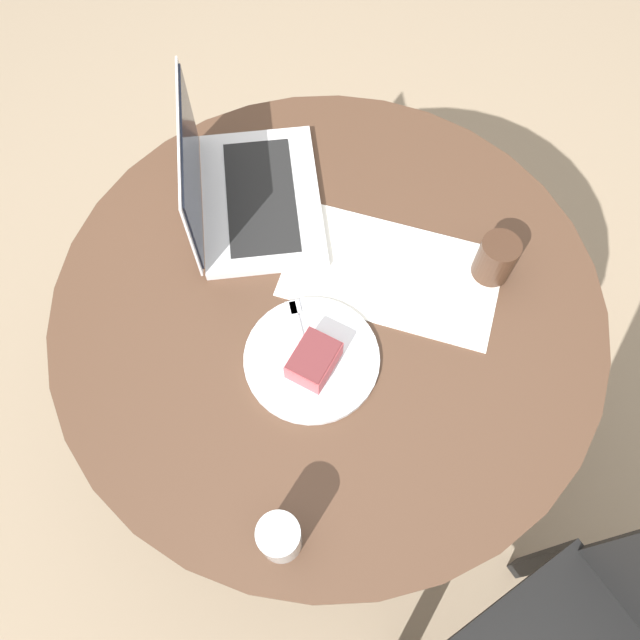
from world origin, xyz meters
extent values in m
plane|color=gray|center=(0.00, 0.00, 0.00)|extent=(12.00, 12.00, 0.00)
cylinder|color=#4C3323|center=(0.00, 0.00, 0.01)|extent=(0.58, 0.58, 0.02)
cylinder|color=#4C3323|center=(0.00, 0.00, 0.36)|extent=(0.10, 0.10, 0.68)
cylinder|color=#4C3323|center=(0.00, 0.00, 0.72)|extent=(1.05, 1.05, 0.03)
cube|color=black|center=(0.59, -0.28, 0.21)|extent=(0.05, 0.05, 0.42)
cube|color=white|center=(0.11, 0.09, 0.73)|extent=(0.42, 0.25, 0.00)
cylinder|color=silver|center=(0.00, -0.12, 0.74)|extent=(0.24, 0.24, 0.01)
cube|color=#B74C51|center=(0.01, -0.14, 0.77)|extent=(0.09, 0.11, 0.04)
cube|color=maroon|center=(0.01, -0.14, 0.79)|extent=(0.09, 0.10, 0.00)
cube|color=silver|center=(-0.02, -0.10, 0.75)|extent=(0.09, 0.16, 0.00)
cube|color=silver|center=(-0.06, -0.04, 0.75)|extent=(0.04, 0.04, 0.00)
cylinder|color=#3D2619|center=(0.29, 0.14, 0.78)|extent=(0.07, 0.07, 0.10)
cylinder|color=silver|center=(0.03, -0.44, 0.78)|extent=(0.07, 0.07, 0.10)
cube|color=silver|center=(-0.19, 0.19, 0.74)|extent=(0.35, 0.41, 0.02)
cube|color=black|center=(-0.19, 0.19, 0.75)|extent=(0.23, 0.32, 0.00)
cube|color=silver|center=(-0.30, 0.15, 0.85)|extent=(0.13, 0.33, 0.21)
cube|color=black|center=(-0.30, 0.15, 0.85)|extent=(0.12, 0.31, 0.19)
camera|label=1|loc=(0.12, -0.54, 1.77)|focal=35.00mm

